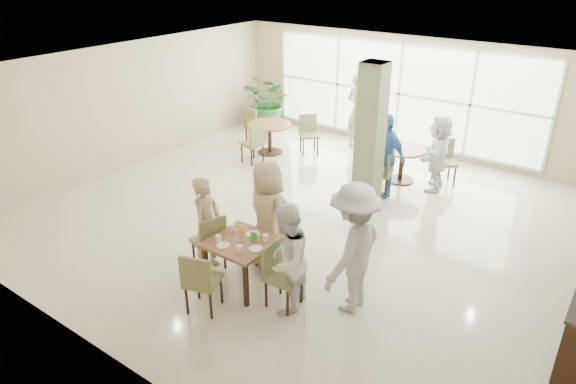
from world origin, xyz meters
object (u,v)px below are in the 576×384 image
Objects in this scene: teen_standing at (353,249)px; teen_right at (286,259)px; round_table_right at (402,157)px; teen_far at (268,214)px; teen_left at (207,225)px; main_table at (242,247)px; potted_plant at (269,102)px; adult_b at (438,153)px; adult_a at (384,155)px; round_table_left at (270,131)px; adult_standing at (358,112)px.

teen_right is at bearing -53.86° from teen_standing.
teen_far reaches higher than round_table_right.
teen_left is 0.89× the size of teen_far.
main_table is 1.67m from teen_standing.
adult_b reaches higher than potted_plant.
teen_left is at bearing 178.55° from main_table.
adult_b is at bearing 64.58° from adult_a.
round_table_left is 6.16m from teen_right.
adult_standing reaches higher than teen_left.
main_table is at bearing -105.62° from teen_left.
round_table_left is 3.41m from adult_a.
teen_far is (-0.35, -4.29, 0.33)m from round_table_right.
main_table is 0.59× the size of potted_plant.
adult_standing is at bearing 0.58° from potted_plant.
teen_left is at bearing -63.15° from round_table_left.
adult_a reaches higher than main_table.
adult_a is (-0.57, 4.15, 0.07)m from teen_right.
round_table_left is at bearing -34.34° from teen_far.
adult_b reaches higher than main_table.
potted_plant is at bearing -135.33° from teen_standing.
teen_far is 0.93× the size of teen_standing.
round_table_right is at bearing 171.07° from teen_right.
teen_standing is 6.46m from adult_standing.
main_table is at bearing -56.74° from round_table_left.
teen_standing is (5.78, -5.68, 0.18)m from potted_plant.
main_table is 5.12m from adult_b.
teen_left is (-1.01, -4.95, 0.23)m from round_table_right.
round_table_right is 0.65× the size of potted_plant.
adult_standing reaches higher than teen_standing.
round_table_right is at bearing -98.28° from adult_b.
round_table_left is 0.70× the size of teen_left.
round_table_right is at bearing 103.19° from adult_a.
main_table is 7.45m from potted_plant.
teen_right is 6.66m from adult_standing.
main_table is 0.57× the size of adult_b.
adult_standing is (1.62, 1.51, 0.40)m from round_table_left.
teen_standing reaches higher than round_table_left.
teen_far is at bearing -94.63° from round_table_right.
teen_left is 0.94m from teen_far.
adult_standing is (-0.74, 6.15, 0.19)m from teen_left.
teen_far is at bearing -81.00° from adult_a.
potted_plant is 0.87× the size of teen_far.
round_table_left is at bearing 55.67° from adult_standing.
teen_right is 4.19m from adult_a.
teen_standing is at bearing 130.61° from adult_standing.
round_table_left is 1.88m from potted_plant.
teen_standing is (4.64, -4.20, 0.38)m from round_table_left.
teen_standing reaches higher than teen_left.
round_table_left is 0.57× the size of teen_standing.
teen_standing reaches higher than round_table_right.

